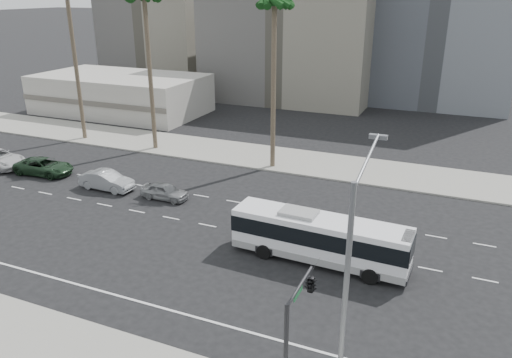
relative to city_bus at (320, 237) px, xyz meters
The scene contains 13 objects.
ground 6.04m from the city_bus, 163.73° to the left, with size 700.00×700.00×0.00m, color black.
sidewalk_north 18.09m from the city_bus, 108.06° to the left, with size 120.00×7.00×0.15m, color gray.
commercial_low 45.06m from the city_bus, 142.18° to the left, with size 22.00×12.16×5.00m.
midrise_beige_west 50.38m from the city_bus, 110.66° to the left, with size 24.00×18.00×18.00m, color #5E5C56.
midrise_gray_center 54.88m from the city_bus, 87.42° to the left, with size 20.00×20.00×26.00m, color #50545C.
midrise_beige_far 67.82m from the city_bus, 130.17° to the left, with size 18.00×16.00×15.00m, color #5E5C56.
city_bus is the anchor object (origin of this frame).
car_a 14.69m from the city_bus, 162.10° to the left, with size 3.89×1.56×1.32m, color gray.
car_b 19.95m from the city_bus, 167.40° to the left, with size 4.74×1.65×1.56m, color gray.
car_c 27.48m from the city_bus, 169.37° to the left, with size 5.32×2.45×1.48m, color #1D3721.
streetlight_corner 11.26m from the city_bus, 68.66° to the right, with size 0.80×4.69×10.00m.
traffic_signal 10.27m from the city_bus, 77.11° to the right, with size 2.44×3.21×5.36m.
palm_near 21.50m from the city_bus, 120.68° to the left, with size 4.74×4.74×15.96m.
Camera 1 is at (12.43, -27.51, 15.56)m, focal length 34.68 mm.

